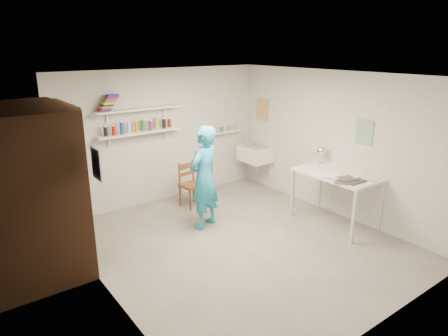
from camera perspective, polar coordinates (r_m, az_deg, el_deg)
floor at (r=5.97m, az=2.33°, el=-10.68°), size 4.00×4.50×0.02m
ceiling at (r=5.29m, az=2.65°, el=13.15°), size 4.00×4.50×0.02m
wall_back at (r=7.35m, az=-8.71°, el=4.56°), size 4.00×0.02×2.40m
wall_front at (r=4.12m, az=22.80°, el=-6.80°), size 4.00×0.02×2.40m
wall_left at (r=4.58m, az=-17.49°, el=-3.83°), size 0.02×4.50×2.40m
wall_right at (r=6.92m, az=15.55°, el=3.34°), size 0.02×4.50×2.40m
doorway_recess at (r=5.61m, az=-20.75°, el=-2.50°), size 0.02×0.90×2.00m
corridor_box at (r=5.46m, az=-27.93°, el=-3.38°), size 1.40×1.50×2.10m
door_lintel at (r=5.37m, az=-21.73°, el=8.16°), size 0.06×1.05×0.10m
door_jamb_near at (r=5.16m, az=-18.95°, el=-4.00°), size 0.06×0.10×2.00m
door_jamb_far at (r=6.07m, az=-21.92°, el=-1.15°), size 0.06×0.10×2.00m
shelf_lower at (r=6.99m, az=-11.88°, el=5.00°), size 1.50×0.22×0.03m
shelf_upper at (r=6.92m, az=-12.09°, el=8.24°), size 1.50×0.22×0.03m
ledge_shelf at (r=8.00m, az=0.20°, el=5.20°), size 0.70×0.14×0.03m
poster_left at (r=4.53m, az=-17.84°, el=0.55°), size 0.01×0.28×0.36m
poster_right_a at (r=8.04m, az=5.49°, el=8.30°), size 0.01×0.34×0.42m
poster_right_b at (r=6.52m, az=19.43°, el=4.88°), size 0.01×0.30×0.38m
belfast_sink at (r=7.99m, az=4.52°, el=2.03°), size 0.48×0.60×0.30m
man at (r=6.18m, az=-2.86°, el=-1.37°), size 0.70×0.58×1.63m
wall_clock at (r=6.30m, az=-3.36°, el=1.59°), size 0.29×0.14×0.29m
wooden_chair at (r=7.11m, az=-4.63°, el=-2.44°), size 0.41×0.39×0.80m
work_table at (r=6.64m, az=15.59°, el=-4.22°), size 0.77×1.29×0.86m
desk_lamp at (r=6.91m, az=13.77°, el=2.42°), size 0.16×0.16×0.16m
spray_cans at (r=6.97m, az=-11.93°, el=5.80°), size 1.32×0.06×0.17m
book_stack at (r=6.70m, az=-16.24°, el=8.88°), size 0.34×0.14×0.25m
ledge_pots at (r=7.99m, az=0.20°, el=5.62°), size 0.48×0.07×0.09m
papers at (r=6.50m, az=15.90°, el=-0.57°), size 0.30×0.22×0.03m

